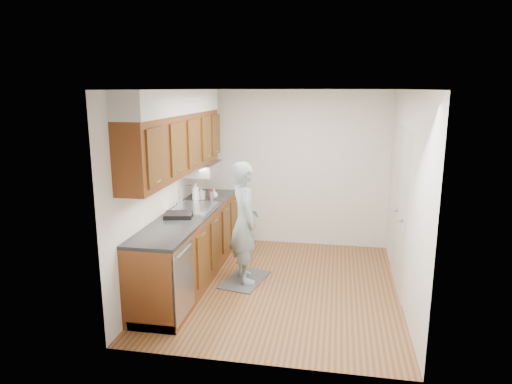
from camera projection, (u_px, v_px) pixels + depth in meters
floor at (279, 286)px, 5.93m from camera, size 3.50×3.50×0.00m
ceiling at (282, 89)px, 5.38m from camera, size 3.50×3.50×0.00m
wall_left at (166, 188)px, 5.92m from camera, size 0.02×3.50×2.50m
wall_right at (406, 198)px, 5.39m from camera, size 0.02×3.50×2.50m
wall_back at (294, 169)px, 7.33m from camera, size 3.00×0.02×2.50m
counter at (190, 245)px, 6.03m from camera, size 0.64×2.80×1.30m
upper_cabinets at (177, 134)px, 5.77m from camera, size 0.47×2.80×1.21m
closet_door at (401, 209)px, 5.73m from camera, size 0.02×1.22×2.05m
floor_mat at (245, 280)px, 6.11m from camera, size 0.61×0.86×0.01m
person at (245, 214)px, 5.91m from camera, size 0.66×0.76×1.81m
soap_bottle_a at (196, 191)px, 6.49m from camera, size 0.11×0.11×0.28m
soap_bottle_b at (201, 193)px, 6.59m from camera, size 0.10×0.10×0.18m
soap_bottle_c at (214, 194)px, 6.63m from camera, size 0.17×0.17×0.15m
soda_can at (211, 195)px, 6.62m from camera, size 0.09×0.09×0.13m
steel_can at (212, 196)px, 6.58m from camera, size 0.08×0.08×0.12m
dish_rack at (178, 215)px, 5.70m from camera, size 0.39×0.35×0.05m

